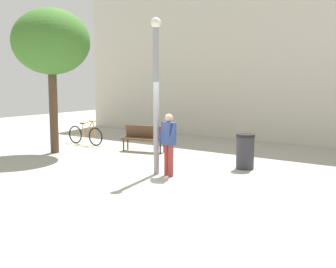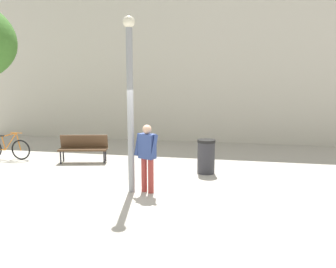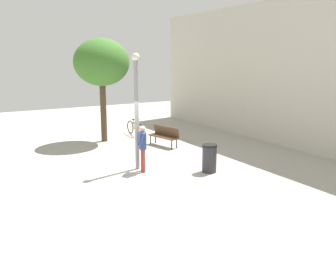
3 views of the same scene
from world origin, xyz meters
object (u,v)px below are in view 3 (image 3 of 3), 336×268
(park_bench, at_px, (165,134))
(plaza_tree, at_px, (102,63))
(person_by_lamppost, at_px, (143,145))
(lamppost, at_px, (137,105))
(trash_bin, at_px, (209,158))
(bicycle_orange, at_px, (135,128))

(park_bench, bearing_deg, plaza_tree, -139.36)
(person_by_lamppost, bearing_deg, plaza_tree, 174.03)
(lamppost, height_order, park_bench, lamppost)
(lamppost, bearing_deg, trash_bin, 50.88)
(plaza_tree, distance_m, bicycle_orange, 3.92)
(park_bench, distance_m, trash_bin, 4.24)
(person_by_lamppost, distance_m, plaza_tree, 6.05)
(lamppost, distance_m, bicycle_orange, 6.23)
(plaza_tree, relative_size, bicycle_orange, 2.73)
(park_bench, xyz_separation_m, plaza_tree, (-2.39, -2.05, 3.24))
(lamppost, relative_size, park_bench, 2.51)
(park_bench, distance_m, plaza_tree, 4.52)
(park_bench, distance_m, bicycle_orange, 2.85)
(trash_bin, bearing_deg, person_by_lamppost, -122.01)
(trash_bin, bearing_deg, lamppost, -129.12)
(bicycle_orange, distance_m, trash_bin, 7.05)
(person_by_lamppost, bearing_deg, bicycle_orange, 157.09)
(plaza_tree, bearing_deg, person_by_lamppost, -5.97)
(person_by_lamppost, distance_m, trash_bin, 2.42)
(lamppost, bearing_deg, plaza_tree, 173.29)
(park_bench, xyz_separation_m, trash_bin, (4.19, -0.59, -0.04))
(lamppost, bearing_deg, bicycle_orange, 155.39)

